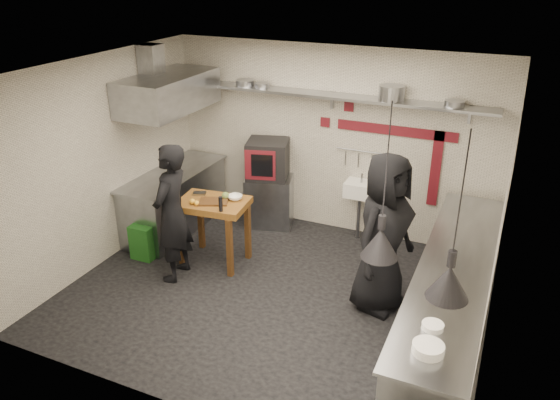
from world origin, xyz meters
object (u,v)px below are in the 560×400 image
at_px(combi_oven, 268,159).
at_px(chef_right, 384,234).
at_px(oven_stand, 270,199).
at_px(green_bin, 145,240).
at_px(prep_table, 214,231).
at_px(chef_left, 172,213).

xyz_separation_m(combi_oven, chef_right, (2.17, -1.47, -0.11)).
height_order(oven_stand, green_bin, oven_stand).
bearing_deg(prep_table, chef_left, -122.91).
height_order(oven_stand, prep_table, prep_table).
distance_m(combi_oven, prep_table, 1.51).
bearing_deg(oven_stand, combi_oven, -109.53).
relative_size(oven_stand, prep_table, 0.87).
bearing_deg(combi_oven, chef_right, -49.75).
relative_size(prep_table, chef_left, 0.50).
bearing_deg(green_bin, chef_left, -20.55).
distance_m(chef_left, chef_right, 2.66).
relative_size(oven_stand, green_bin, 1.60).
bearing_deg(combi_oven, prep_table, -113.06).
bearing_deg(combi_oven, green_bin, -140.35).
relative_size(combi_oven, chef_right, 0.31).
distance_m(oven_stand, combi_oven, 0.69).
bearing_deg(chef_right, combi_oven, 74.81).
xyz_separation_m(prep_table, chef_right, (2.35, -0.11, 0.52)).
distance_m(oven_stand, prep_table, 1.42).
bearing_deg(prep_table, combi_oven, 76.14).
bearing_deg(green_bin, chef_right, 3.19).
distance_m(oven_stand, chef_left, 2.08).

